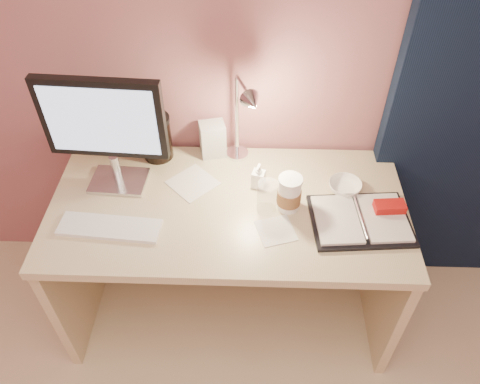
{
  "coord_description": "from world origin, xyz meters",
  "views": [
    {
      "loc": [
        0.09,
        0.12,
        2.05
      ],
      "look_at": [
        0.05,
        1.33,
        0.85
      ],
      "focal_mm": 35.0,
      "sensor_mm": 36.0,
      "label": 1
    }
  ],
  "objects_px": {
    "keyboard": "(110,227)",
    "coffee_cup": "(289,194)",
    "bowl": "(345,187)",
    "planner": "(363,219)",
    "dark_jar": "(157,139)",
    "desk_lamp": "(226,119)",
    "monitor": "(105,125)",
    "lotion_bottle": "(259,176)",
    "product_box": "(213,139)",
    "desk": "(230,228)",
    "clear_cup": "(267,197)"
  },
  "relations": [
    {
      "from": "keyboard",
      "to": "coffee_cup",
      "type": "xyz_separation_m",
      "value": [
        0.67,
        0.13,
        0.06
      ]
    },
    {
      "from": "keyboard",
      "to": "bowl",
      "type": "xyz_separation_m",
      "value": [
        0.9,
        0.23,
        0.01
      ]
    },
    {
      "from": "planner",
      "to": "coffee_cup",
      "type": "height_order",
      "value": "coffee_cup"
    },
    {
      "from": "keyboard",
      "to": "dark_jar",
      "type": "xyz_separation_m",
      "value": [
        0.12,
        0.43,
        0.08
      ]
    },
    {
      "from": "desk_lamp",
      "to": "monitor",
      "type": "bearing_deg",
      "value": 170.93
    },
    {
      "from": "keyboard",
      "to": "lotion_bottle",
      "type": "height_order",
      "value": "lotion_bottle"
    },
    {
      "from": "product_box",
      "to": "desk_lamp",
      "type": "height_order",
      "value": "desk_lamp"
    },
    {
      "from": "desk",
      "to": "monitor",
      "type": "distance_m",
      "value": 0.69
    },
    {
      "from": "dark_jar",
      "to": "lotion_bottle",
      "type": "bearing_deg",
      "value": -22.09
    },
    {
      "from": "keyboard",
      "to": "clear_cup",
      "type": "distance_m",
      "value": 0.6
    },
    {
      "from": "product_box",
      "to": "monitor",
      "type": "bearing_deg",
      "value": -166.06
    },
    {
      "from": "planner",
      "to": "desk_lamp",
      "type": "xyz_separation_m",
      "value": [
        -0.52,
        0.27,
        0.25
      ]
    },
    {
      "from": "keyboard",
      "to": "clear_cup",
      "type": "bearing_deg",
      "value": 15.99
    },
    {
      "from": "monitor",
      "to": "lotion_bottle",
      "type": "xyz_separation_m",
      "value": [
        0.57,
        -0.0,
        -0.24
      ]
    },
    {
      "from": "bowl",
      "to": "desk_lamp",
      "type": "distance_m",
      "value": 0.55
    },
    {
      "from": "monitor",
      "to": "bowl",
      "type": "relative_size",
      "value": 3.72
    },
    {
      "from": "planner",
      "to": "lotion_bottle",
      "type": "height_order",
      "value": "lotion_bottle"
    },
    {
      "from": "clear_cup",
      "to": "dark_jar",
      "type": "relative_size",
      "value": 0.76
    },
    {
      "from": "desk",
      "to": "keyboard",
      "type": "height_order",
      "value": "keyboard"
    },
    {
      "from": "planner",
      "to": "lotion_bottle",
      "type": "xyz_separation_m",
      "value": [
        -0.39,
        0.18,
        0.04
      ]
    },
    {
      "from": "desk",
      "to": "product_box",
      "type": "height_order",
      "value": "product_box"
    },
    {
      "from": "keyboard",
      "to": "lotion_bottle",
      "type": "distance_m",
      "value": 0.61
    },
    {
      "from": "desk",
      "to": "lotion_bottle",
      "type": "relative_size",
      "value": 12.55
    },
    {
      "from": "planner",
      "to": "dark_jar",
      "type": "bearing_deg",
      "value": 151.99
    },
    {
      "from": "desk",
      "to": "dark_jar",
      "type": "xyz_separation_m",
      "value": [
        -0.32,
        0.21,
        0.32
      ]
    },
    {
      "from": "desk",
      "to": "monitor",
      "type": "relative_size",
      "value": 2.87
    },
    {
      "from": "monitor",
      "to": "lotion_bottle",
      "type": "height_order",
      "value": "monitor"
    },
    {
      "from": "desk",
      "to": "product_box",
      "type": "distance_m",
      "value": 0.39
    },
    {
      "from": "keyboard",
      "to": "coffee_cup",
      "type": "height_order",
      "value": "coffee_cup"
    },
    {
      "from": "dark_jar",
      "to": "product_box",
      "type": "relative_size",
      "value": 1.15
    },
    {
      "from": "lotion_bottle",
      "to": "planner",
      "type": "bearing_deg",
      "value": -24.69
    },
    {
      "from": "coffee_cup",
      "to": "lotion_bottle",
      "type": "bearing_deg",
      "value": 135.07
    },
    {
      "from": "coffee_cup",
      "to": "bowl",
      "type": "relative_size",
      "value": 1.15
    },
    {
      "from": "lotion_bottle",
      "to": "desk_lamp",
      "type": "distance_m",
      "value": 0.26
    },
    {
      "from": "clear_cup",
      "to": "desk_lamp",
      "type": "bearing_deg",
      "value": 126.21
    },
    {
      "from": "bowl",
      "to": "desk_lamp",
      "type": "height_order",
      "value": "desk_lamp"
    },
    {
      "from": "clear_cup",
      "to": "desk_lamp",
      "type": "relative_size",
      "value": 0.33
    },
    {
      "from": "planner",
      "to": "coffee_cup",
      "type": "distance_m",
      "value": 0.29
    },
    {
      "from": "monitor",
      "to": "coffee_cup",
      "type": "bearing_deg",
      "value": -6.32
    },
    {
      "from": "desk",
      "to": "clear_cup",
      "type": "xyz_separation_m",
      "value": [
        0.15,
        -0.09,
        0.29
      ]
    },
    {
      "from": "desk",
      "to": "dark_jar",
      "type": "height_order",
      "value": "dark_jar"
    },
    {
      "from": "monitor",
      "to": "lotion_bottle",
      "type": "distance_m",
      "value": 0.62
    },
    {
      "from": "dark_jar",
      "to": "desk",
      "type": "bearing_deg",
      "value": -33.96
    },
    {
      "from": "monitor",
      "to": "coffee_cup",
      "type": "distance_m",
      "value": 0.73
    },
    {
      "from": "lotion_bottle",
      "to": "dark_jar",
      "type": "relative_size",
      "value": 0.62
    },
    {
      "from": "keyboard",
      "to": "coffee_cup",
      "type": "distance_m",
      "value": 0.68
    },
    {
      "from": "dark_jar",
      "to": "product_box",
      "type": "xyz_separation_m",
      "value": [
        0.24,
        0.02,
        -0.01
      ]
    },
    {
      "from": "planner",
      "to": "desk_lamp",
      "type": "bearing_deg",
      "value": 147.83
    },
    {
      "from": "planner",
      "to": "coffee_cup",
      "type": "xyz_separation_m",
      "value": [
        -0.28,
        0.07,
        0.06
      ]
    },
    {
      "from": "bowl",
      "to": "lotion_bottle",
      "type": "bearing_deg",
      "value": 177.12
    }
  ]
}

